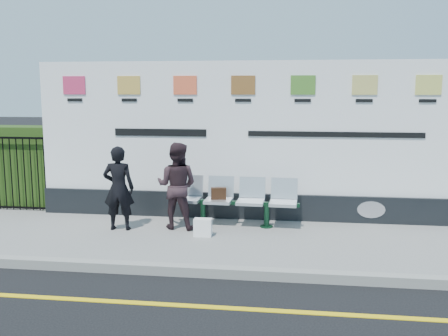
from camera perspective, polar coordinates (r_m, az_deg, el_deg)
name	(u,v)px	position (r m, az deg, el deg)	size (l,w,h in m)	color
ground	(171,305)	(6.30, -6.05, -15.32)	(80.00, 80.00, 0.00)	black
pavement	(206,240)	(8.57, -2.09, -8.19)	(14.00, 3.00, 0.12)	gray
kerb	(188,270)	(7.17, -4.14, -11.59)	(14.00, 0.18, 0.14)	gray
yellow_line	(171,305)	(6.30, -6.05, -15.28)	(14.00, 0.10, 0.01)	yellow
billboard	(243,151)	(9.54, 2.20, 1.92)	(8.00, 0.30, 3.00)	black
hedge	(10,166)	(11.65, -23.29, 0.24)	(2.35, 0.70, 1.70)	#274414
bench	(234,213)	(9.15, 1.20, -5.13)	(2.25, 0.58, 0.48)	silver
woman_left	(119,188)	(8.98, -11.95, -2.27)	(0.55, 0.36, 1.50)	black
woman_right	(177,186)	(8.93, -5.41, -2.02)	(0.75, 0.59, 1.55)	#301F24
handbag_brown	(219,193)	(9.12, -0.63, -2.92)	(0.27, 0.12, 0.22)	black
carrier_bag_white	(203,227)	(8.53, -2.43, -6.80)	(0.30, 0.18, 0.30)	white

